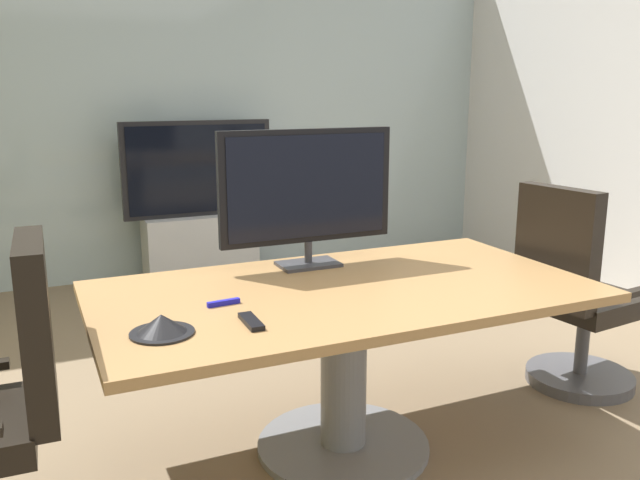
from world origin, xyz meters
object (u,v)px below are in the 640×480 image
remote_control (251,321)px  office_chair_right (574,305)px  conference_table (344,329)px  conference_phone (162,325)px  tv_monitor (307,190)px  wall_display_unit (200,228)px

remote_control → office_chair_right: bearing=11.2°
conference_table → conference_phone: size_ratio=9.40×
office_chair_right → conference_table: bearing=85.7°
office_chair_right → remote_control: bearing=93.0°
conference_table → tv_monitor: size_ratio=2.46×
conference_table → office_chair_right: (1.37, 0.06, -0.10)m
office_chair_right → wall_display_unit: 3.06m
tv_monitor → conference_table: bearing=-89.4°
tv_monitor → conference_phone: 1.06m
wall_display_unit → conference_table: bearing=-91.8°
conference_table → remote_control: size_ratio=12.17×
conference_table → office_chair_right: bearing=2.6°
wall_display_unit → office_chair_right: bearing=-65.4°
tv_monitor → conference_phone: (-0.80, -0.62, -0.33)m
office_chair_right → conference_phone: bearing=90.9°
conference_table → remote_control: bearing=-152.1°
tv_monitor → remote_control: tv_monitor is taller
wall_display_unit → remote_control: 3.18m
conference_table → remote_control: 0.60m
wall_display_unit → conference_phone: size_ratio=5.95×
office_chair_right → conference_phone: office_chair_right is taller
office_chair_right → tv_monitor: bearing=70.0°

